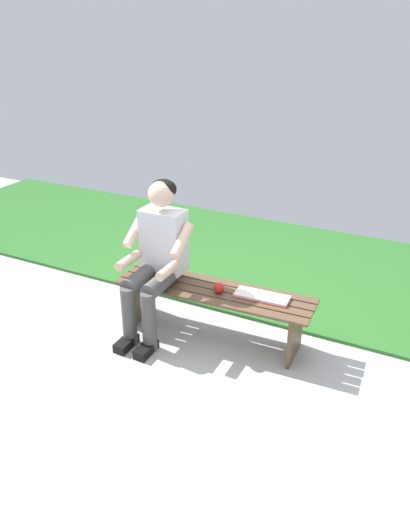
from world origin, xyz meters
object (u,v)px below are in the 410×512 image
person_seated (156,255)px  apple (219,288)px  bench_near (214,301)px  book_open (262,297)px

person_seated → apple: bearing=-171.6°
bench_near → book_open: 0.39m
person_seated → book_open: 0.86m
person_seated → book_open: (-0.82, -0.15, -0.24)m
apple → book_open: size_ratio=0.20×
apple → person_seated: bearing=8.4°
person_seated → apple: 0.54m
person_seated → bench_near: bearing=-167.5°
apple → book_open: apple is taller
bench_near → apple: (-0.05, 0.02, 0.14)m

